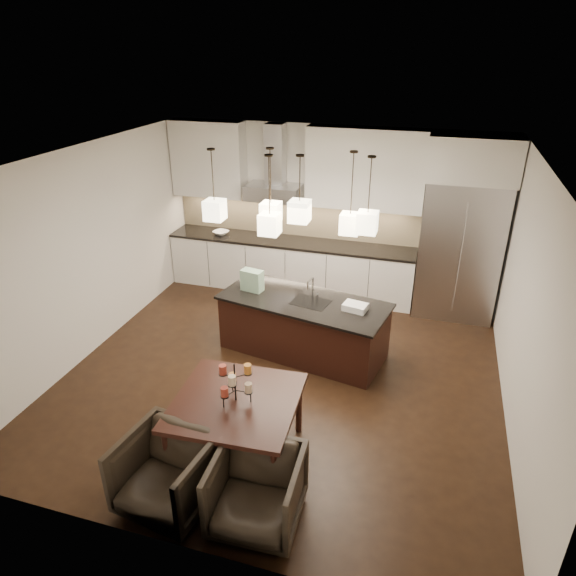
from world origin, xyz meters
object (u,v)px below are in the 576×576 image
(armchair_left, at_px, (167,473))
(dining_table, at_px, (238,428))
(refrigerator, at_px, (459,250))
(island_body, at_px, (303,327))
(armchair_right, at_px, (257,491))

(armchair_left, bearing_deg, dining_table, 70.16)
(refrigerator, height_order, dining_table, refrigerator)
(dining_table, bearing_deg, island_body, 83.54)
(island_body, height_order, armchair_left, island_body)
(island_body, xyz_separation_m, armchair_left, (-0.52, -2.91, -0.01))
(island_body, distance_m, armchair_left, 2.96)
(dining_table, xyz_separation_m, armchair_right, (0.46, -0.71, -0.00))
(refrigerator, xyz_separation_m, armchair_left, (-2.51, -4.73, -0.70))
(island_body, relative_size, armchair_left, 2.68)
(refrigerator, xyz_separation_m, island_body, (-1.98, -1.82, -0.69))
(refrigerator, bearing_deg, armchair_left, -117.95)
(refrigerator, xyz_separation_m, armchair_right, (-1.65, -4.68, -0.71))
(dining_table, bearing_deg, armchair_left, -120.80)
(refrigerator, distance_m, island_body, 2.78)
(refrigerator, relative_size, armchair_left, 2.60)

